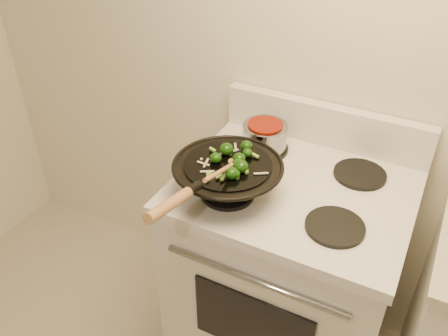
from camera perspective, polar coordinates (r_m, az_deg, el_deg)
The scene contains 5 objects.
stove at distance 1.92m, azimuth 7.42°, elevation -12.68°, with size 0.78×0.67×1.08m.
wok at distance 1.51m, azimuth 0.38°, elevation -1.07°, with size 0.36×0.59×0.21m.
stirfry at distance 1.47m, azimuth 1.31°, elevation 0.91°, with size 0.22×0.24×0.04m.
wooden_spoon at distance 1.42m, azimuth 0.46°, elevation 0.12°, with size 0.05×0.24×0.09m.
saucepan at distance 1.75m, azimuth 4.89°, elevation 3.87°, with size 0.16×0.27×0.10m.
Camera 1 is at (0.29, -0.07, 1.89)m, focal length 38.00 mm.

